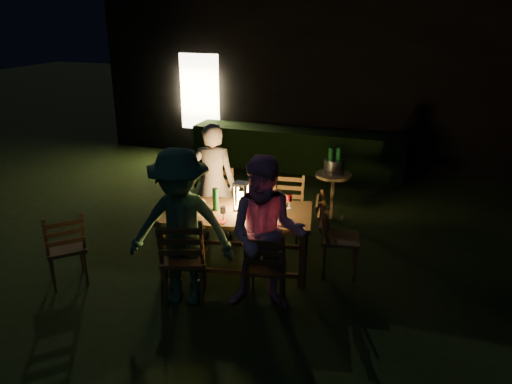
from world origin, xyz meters
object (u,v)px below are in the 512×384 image
(chair_far_left, at_px, (214,218))
(lantern, at_px, (241,198))
(chair_near_left, at_px, (185,272))
(side_table, at_px, (333,179))
(person_opp_right, at_px, (266,235))
(chair_spare, at_px, (67,260))
(bottle_bucket_a, at_px, (330,164))
(person_house_side, at_px, (213,182))
(bottle_bucket_b, at_px, (338,163))
(dining_table, at_px, (236,217))
(chair_near_right, at_px, (266,280))
(person_opp_left, at_px, (181,228))
(ice_bucket, at_px, (334,167))
(chair_far_right, at_px, (286,223))
(bottle_table, at_px, (215,200))
(chair_end, at_px, (338,250))

(chair_far_left, distance_m, lantern, 1.06)
(chair_near_left, distance_m, side_table, 2.97)
(chair_near_left, relative_size, person_opp_right, 0.63)
(chair_near_left, xyz_separation_m, chair_spare, (-1.44, -0.16, -0.03))
(lantern, relative_size, bottle_bucket_a, 1.09)
(person_house_side, bearing_deg, bottle_bucket_b, -152.17)
(dining_table, bearing_deg, chair_near_right, -59.72)
(chair_far_left, bearing_deg, person_opp_left, 96.68)
(dining_table, relative_size, person_opp_left, 1.12)
(person_house_side, bearing_deg, chair_spare, 44.95)
(chair_near_left, distance_m, ice_bucket, 3.00)
(chair_far_left, bearing_deg, chair_near_right, 126.98)
(chair_far_right, xyz_separation_m, bottle_table, (-0.62, -0.92, 0.60))
(chair_end, bearing_deg, chair_far_left, -112.64)
(chair_near_left, distance_m, bottle_table, 0.98)
(ice_bucket, bearing_deg, chair_near_left, -111.31)
(side_table, bearing_deg, chair_spare, -130.86)
(side_table, bearing_deg, chair_far_left, -138.43)
(lantern, relative_size, ice_bucket, 1.17)
(chair_far_right, bearing_deg, chair_far_left, 5.41)
(lantern, bearing_deg, chair_far_left, 136.93)
(dining_table, height_order, lantern, lantern)
(chair_near_left, xyz_separation_m, bottle_table, (0.03, 0.80, 0.57))
(ice_bucket, bearing_deg, bottle_table, -118.13)
(bottle_table, xyz_separation_m, bottle_bucket_b, (1.09, 1.99, -0.00))
(chair_end, xyz_separation_m, lantern, (-1.16, -0.20, 0.59))
(person_opp_right, bearing_deg, chair_near_left, 176.92)
(lantern, height_order, side_table, lantern)
(person_opp_left, relative_size, side_table, 2.39)
(chair_far_right, distance_m, bottle_bucket_a, 1.22)
(chair_near_left, bearing_deg, chair_far_left, 82.23)
(bottle_bucket_a, bearing_deg, side_table, 38.66)
(chair_near_left, height_order, person_opp_right, person_opp_right)
(dining_table, height_order, chair_end, chair_end)
(person_opp_right, height_order, bottle_bucket_b, person_opp_right)
(person_opp_left, xyz_separation_m, bottle_bucket_b, (1.12, 2.84, 0.02))
(person_opp_left, height_order, side_table, person_opp_left)
(chair_far_left, height_order, chair_end, chair_end)
(chair_spare, bearing_deg, person_house_side, 10.85)
(chair_far_right, xyz_separation_m, person_opp_left, (-0.64, -1.77, 0.58))
(person_opp_left, bearing_deg, chair_near_left, 86.46)
(chair_near_right, height_order, bottle_bucket_a, bottle_bucket_a)
(chair_near_right, distance_m, person_opp_right, 0.56)
(dining_table, distance_m, side_table, 2.06)
(dining_table, xyz_separation_m, lantern, (0.04, 0.06, 0.23))
(chair_spare, bearing_deg, chair_far_right, -4.51)
(chair_far_left, relative_size, lantern, 2.90)
(person_opp_right, distance_m, bottle_table, 1.08)
(person_opp_right, bearing_deg, chair_spare, 175.03)
(chair_near_left, relative_size, ice_bucket, 3.54)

